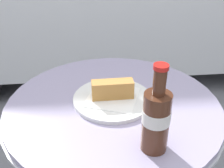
{
  "coord_description": "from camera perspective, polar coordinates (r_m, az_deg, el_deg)",
  "views": [
    {
      "loc": [
        -0.08,
        -0.72,
        1.25
      ],
      "look_at": [
        0.0,
        0.03,
        0.81
      ],
      "focal_mm": 45.0,
      "sensor_mm": 36.0,
      "label": 1
    }
  ],
  "objects": [
    {
      "name": "cola_bottle_left",
      "position": [
        0.67,
        8.94,
        -6.93
      ],
      "size": [
        0.07,
        0.07,
        0.23
      ],
      "color": "#4C2819",
      "rests_on": "bistro_table"
    },
    {
      "name": "bistro_table",
      "position": [
        1.01,
        0.19,
        -14.21
      ],
      "size": [
        0.68,
        0.68,
        0.76
      ],
      "color": "#B7B7BC",
      "rests_on": "ground_plane"
    },
    {
      "name": "lunch_plate_near",
      "position": [
        0.87,
        0.28,
        -2.49
      ],
      "size": [
        0.25,
        0.25,
        0.07
      ],
      "color": "white",
      "rests_on": "bistro_table"
    }
  ]
}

